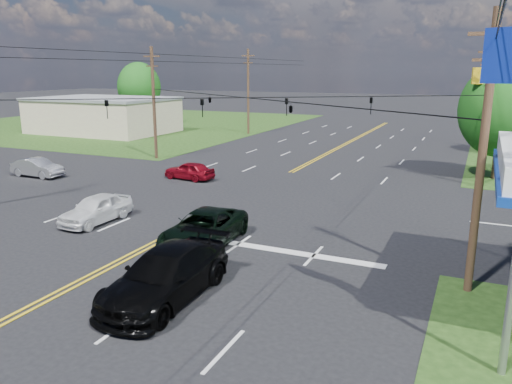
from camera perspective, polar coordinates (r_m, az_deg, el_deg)
The scene contains 19 objects.
ground at distance 30.78m, azimuth -1.22°, elevation -0.49°, with size 280.00×280.00×0.00m, color black.
grass_nw at distance 76.30m, azimuth -14.80°, elevation 7.63°, with size 46.00×48.00×0.03m, color #1C3912.
stop_bar at distance 21.84m, azimuth 1.58°, elevation -6.55°, with size 10.00×0.50×0.02m, color silver.
retail_nw at distance 65.29m, azimuth -17.01°, elevation 8.28°, with size 16.00×11.00×4.00m, color beige.
pole_se at distance 18.09m, azimuth 24.45°, elevation 4.04°, with size 1.60×0.28×9.50m.
pole_nw at distance 44.35m, azimuth -11.60°, elevation 10.05°, with size 1.60×0.28×9.50m.
pole_ne at distance 35.99m, azimuth 24.73°, elevation 8.28°, with size 1.60×0.28×9.50m.
pole_left_far at distance 60.75m, azimuth -0.90°, elevation 11.50°, with size 1.60×0.28×10.00m.
pole_right_far at distance 54.95m, azimuth 24.86°, elevation 10.01°, with size 1.60×0.28×10.00m.
span_wire_signals at distance 29.87m, azimuth -1.28°, elevation 10.72°, with size 26.00×18.00×1.13m.
power_lines at distance 28.06m, azimuth -3.14°, elevation 15.83°, with size 26.04×100.00×0.64m.
tree_right_a at distance 39.01m, azimuth 26.22°, elevation 8.39°, with size 5.70×5.70×8.18m.
tree_far_l at distance 74.10m, azimuth -13.21°, elevation 11.58°, with size 6.08×6.08×8.72m.
pickup_dkgreen at distance 22.24m, azimuth -5.99°, elevation -4.20°, with size 2.50×5.43×1.51m, color black.
suv_black at distance 17.34m, azimuth -10.24°, elevation -9.33°, with size 2.38×5.86×1.70m, color black.
pickup_white at distance 26.66m, azimuth -17.81°, elevation -1.83°, with size 1.69×4.20×1.43m, color white.
sedan_silver at distance 39.67m, azimuth -23.72°, elevation 2.57°, with size 1.43×4.10×1.35m, color #98989C.
sedan_red at distance 35.76m, azimuth -7.63°, elevation 2.45°, with size 1.50×3.73×1.27m, color maroon.
polesign_ne at distance 37.19m, azimuth 24.92°, elevation 10.16°, with size 2.13×0.87×7.81m.
Camera 1 is at (12.91, -14.89, 7.59)m, focal length 35.00 mm.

